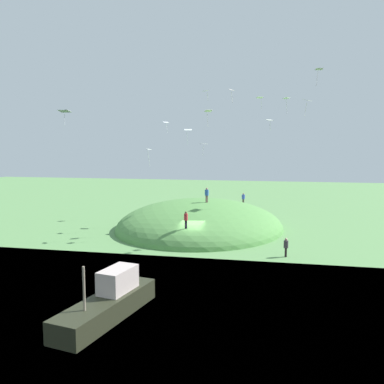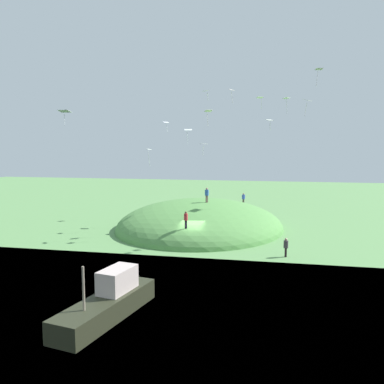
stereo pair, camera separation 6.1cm
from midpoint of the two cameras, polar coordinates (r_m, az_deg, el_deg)
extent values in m
plane|color=#59894E|center=(43.13, -0.06, -7.49)|extent=(160.00, 160.00, 0.00)
ellipsoid|color=#518945|center=(52.24, 1.06, -5.00)|extent=(24.53, 20.94, 7.04)
cube|color=#292C1C|center=(26.18, -11.91, -15.60)|extent=(8.61, 3.74, 1.31)
cube|color=#BFADA7|center=(26.67, -10.41, -11.97)|extent=(2.95, 1.99, 1.46)
cylinder|color=gray|center=(23.94, -14.95, -12.93)|extent=(0.14, 0.14, 2.52)
cube|color=brown|center=(50.04, 2.04, -0.97)|extent=(0.28, 0.29, 0.87)
cylinder|color=#2D57AA|center=(49.95, 2.04, -0.09)|extent=(0.67, 0.67, 0.69)
sphere|color=#9D6A5F|center=(49.89, 2.04, 0.45)|extent=(0.26, 0.26, 0.26)
cube|color=black|center=(39.74, 12.94, -8.23)|extent=(0.27, 0.20, 0.87)
cylinder|color=#3F363D|center=(39.55, 12.97, -7.14)|extent=(0.55, 0.55, 0.69)
sphere|color=tan|center=(39.44, 12.99, -6.46)|extent=(0.26, 0.26, 0.26)
cube|color=black|center=(41.93, -0.90, -4.54)|extent=(0.23, 0.25, 0.85)
cylinder|color=#C83138|center=(41.79, -0.90, -3.51)|extent=(0.56, 0.56, 0.67)
sphere|color=brown|center=(41.71, -0.90, -2.88)|extent=(0.26, 0.26, 0.26)
cube|color=#514643|center=(59.57, 7.16, -1.35)|extent=(0.18, 0.28, 0.79)
cylinder|color=#364CB8|center=(59.47, 7.17, -0.67)|extent=(0.54, 0.54, 0.62)
sphere|color=#986A58|center=(59.42, 7.17, -0.26)|extent=(0.24, 0.24, 0.24)
cube|color=white|center=(59.59, -3.71, 9.71)|extent=(0.94, 0.95, 0.20)
cylinder|color=white|center=(59.61, -3.56, 8.88)|extent=(0.19, 0.22, 1.31)
cube|color=white|center=(53.96, -0.58, 8.70)|extent=(0.85, 1.11, 0.23)
cylinder|color=white|center=(53.91, -0.69, 7.55)|extent=(0.09, 0.17, 1.67)
cube|color=silver|center=(44.35, 10.76, 9.86)|extent=(0.82, 0.86, 0.15)
cylinder|color=silver|center=(44.44, 10.84, 9.04)|extent=(0.12, 0.07, 0.91)
cube|color=silver|center=(51.26, 15.75, 12.28)|extent=(1.40, 1.25, 0.23)
cylinder|color=silver|center=(51.17, 15.58, 11.04)|extent=(0.17, 0.26, 1.63)
cube|color=white|center=(44.27, 13.02, 12.68)|extent=(0.90, 0.84, 0.12)
cylinder|color=white|center=(44.37, 13.07, 11.54)|extent=(0.18, 0.13, 1.36)
cube|color=silver|center=(59.28, 9.42, 12.91)|extent=(1.03, 1.11, 0.17)
cylinder|color=silver|center=(59.02, 9.64, 12.02)|extent=(0.22, 0.07, 1.41)
cube|color=white|center=(50.24, 1.56, 6.76)|extent=(1.07, 1.02, 0.04)
cylinder|color=white|center=(50.50, 1.51, 5.81)|extent=(0.07, 0.12, 1.24)
cube|color=white|center=(47.92, 1.89, 13.97)|extent=(0.88, 0.83, 0.13)
cylinder|color=white|center=(48.11, 2.16, 13.22)|extent=(0.10, 0.07, 0.83)
cube|color=white|center=(50.74, -6.12, 5.96)|extent=(0.72, 0.57, 0.11)
cylinder|color=white|center=(50.52, -6.10, 4.69)|extent=(0.21, 0.20, 1.91)
cube|color=white|center=(39.40, 17.32, 16.11)|extent=(0.60, 0.73, 0.13)
cylinder|color=white|center=(39.11, 17.06, 14.93)|extent=(0.19, 0.14, 1.38)
cube|color=white|center=(38.33, -17.44, 10.75)|extent=(0.82, 1.12, 0.20)
cylinder|color=white|center=(38.23, -17.45, 9.60)|extent=(0.18, 0.10, 1.02)
cube|color=white|center=(49.20, 2.27, 11.28)|extent=(0.95, 1.04, 0.23)
cylinder|color=white|center=(49.12, 2.14, 10.05)|extent=(0.04, 0.18, 1.69)
cube|color=silver|center=(48.14, 5.48, 14.04)|extent=(0.82, 0.73, 0.19)
cylinder|color=silver|center=(48.12, 5.58, 13.06)|extent=(0.05, 0.21, 1.30)
camera|label=1|loc=(0.03, -90.04, 0.00)|focal=38.11mm
camera|label=2|loc=(0.03, 89.96, 0.00)|focal=38.11mm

